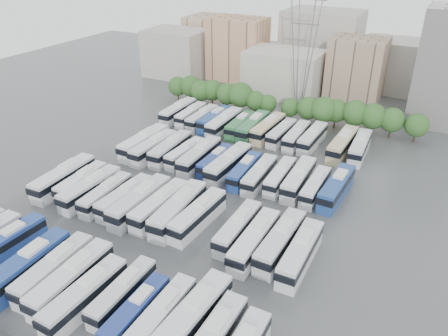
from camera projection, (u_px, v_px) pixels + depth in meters
The scene contains 52 objects.
ground at pixel (188, 202), 72.66m from camera, with size 220.00×220.00×0.00m, color #424447.
tree_line at pixel (282, 103), 103.45m from camera, with size 64.41×7.27×7.76m.
city_buildings at pixel (294, 56), 128.14m from camera, with size 102.00×35.00×20.00m.
electricity_pylon at pixel (304, 35), 102.10m from camera, with size 9.00×6.91×33.83m.
bus_r0_s2 at pixel (6, 244), 59.84m from camera, with size 3.15×12.15×3.78m.
bus_r0_s4 at pixel (27, 267), 55.44m from camera, with size 3.33×13.39×4.17m.
bus_r0_s5 at pixel (54, 269), 55.21m from camera, with size 3.33×12.53×3.89m.
bus_r0_s6 at pixel (72, 279), 53.59m from camera, with size 3.10×12.96×4.05m.
bus_r0_s7 at pixel (85, 295), 51.24m from camera, with size 3.09×12.38×3.86m.
bus_r0_s8 at pixel (123, 292), 51.99m from camera, with size 2.49×10.93×3.42m.
bus_r0_s9 at pixel (136, 312), 49.33m from camera, with size 2.44×10.79×3.38m.
bus_r0_s10 at pixel (161, 317), 48.42m from camera, with size 2.64×11.80×3.70m.
bus_r0_s11 at pixel (191, 320), 47.76m from camera, with size 3.68×13.76×4.27m.
bus_r1_s0 at pixel (64, 178), 75.77m from camera, with size 3.48×13.58×4.23m.
bus_r1_s1 at pixel (82, 182), 75.17m from camera, with size 2.98×11.38×3.54m.
bus_r1_s2 at pixel (91, 189), 72.75m from camera, with size 3.06×12.63×3.94m.
bus_r1_s3 at pixel (106, 194), 71.50m from camera, with size 3.00×11.49×3.57m.
bus_r1_s4 at pixel (125, 197), 70.56m from camera, with size 2.88×11.90×3.71m.
bus_r1_s5 at pixel (140, 202), 68.99m from camera, with size 3.07×13.41×4.20m.
bus_r1_s6 at pixel (160, 205), 68.23m from camera, with size 3.04×12.81×4.00m.
bus_r1_s7 at pixel (179, 209), 66.93m from camera, with size 3.62×13.74×4.27m.
bus_r1_s8 at pixel (198, 215), 65.85m from camera, with size 3.33×12.64×3.93m.
bus_r1_s10 at pixel (238, 228), 63.23m from camera, with size 2.64×11.78×3.69m.
bus_r1_s11 at pixel (255, 240), 60.40m from camera, with size 2.81×12.68×3.97m.
bus_r1_s12 at pixel (280, 241), 60.18m from camera, with size 3.13×12.98×4.05m.
bus_r1_s13 at pixel (300, 253), 57.98m from camera, with size 2.86×12.65×3.96m.
bus_r2_s1 at pixel (144, 142), 88.67m from camera, with size 3.20×13.47×4.21m.
bus_r2_s2 at pixel (154, 147), 86.84m from camera, with size 3.14×12.73×3.97m.
bus_r2_s3 at pixel (171, 149), 86.34m from camera, with size 3.23×12.73×3.97m.
bus_r2_s4 at pixel (185, 153), 85.14m from camera, with size 2.89×11.09×3.45m.
bus_r2_s5 at pixel (199, 156), 83.23m from camera, with size 3.12×13.10×4.09m.
bus_r2_s6 at pixel (215, 161), 82.26m from camera, with size 2.40×10.91×3.42m.
bus_r2_s7 at pixel (229, 164), 80.40m from camera, with size 3.45×13.54×4.22m.
bus_r2_s8 at pixel (244, 171), 78.68m from camera, with size 2.99×11.46×3.56m.
bus_r2_s9 at pixel (259, 175), 77.26m from camera, with size 2.93×11.80×3.68m.
bus_r2_s10 at pixel (280, 176), 76.89m from camera, with size 2.79×11.30×3.52m.
bus_r2_s11 at pixel (299, 179), 75.66m from camera, with size 3.13×12.70×3.96m.
bus_r2_s12 at pixel (315, 186), 73.79m from camera, with size 2.46×11.13×3.49m.
bus_r2_s13 at pixel (336, 188), 72.97m from camera, with size 3.36×12.96×4.03m.
bus_r3_s0 at pixel (178, 111), 104.59m from camera, with size 2.90×12.77×4.00m.
bus_r3_s1 at pixel (191, 114), 103.33m from camera, with size 2.74×11.37×3.55m.
bus_r3_s2 at pixel (202, 118), 101.30m from camera, with size 2.63×11.78×3.69m.
bus_r3_s3 at pixel (215, 119), 100.31m from camera, with size 2.88×12.19×3.81m.
bus_r3_s4 at pixel (224, 123), 97.95m from camera, with size 2.96×13.22×4.14m.
bus_r3_s5 at pixel (240, 125), 97.46m from camera, with size 3.00×11.82×3.68m.
bus_r3_s6 at pixel (253, 127), 96.03m from camera, with size 3.20×13.36×4.17m.
bus_r3_s7 at pixel (268, 128), 95.27m from camera, with size 3.46×13.16×4.09m.
bus_r3_s8 at pixel (282, 133), 93.61m from camera, with size 3.01×11.65×3.63m.
bus_r3_s9 at pixel (296, 136), 92.11m from camera, with size 2.78×11.88×3.71m.
bus_r3_s10 at pixel (312, 138), 91.05m from camera, with size 2.99×12.37×3.86m.
bus_r3_s12 at pixel (343, 144), 87.91m from camera, with size 3.38×13.57×4.23m.
bus_r3_s13 at pixel (360, 147), 87.10m from camera, with size 3.23×12.59×3.92m.
Camera 1 is at (33.82, -51.58, 39.30)m, focal length 35.00 mm.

